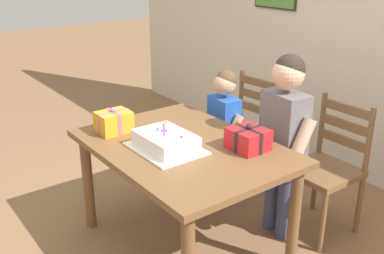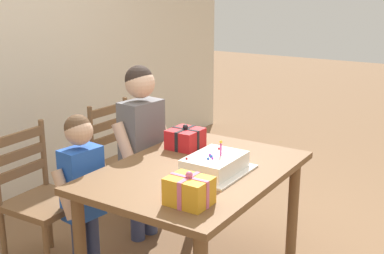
{
  "view_description": "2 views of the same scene",
  "coord_description": "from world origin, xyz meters",
  "px_view_note": "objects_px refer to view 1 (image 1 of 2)",
  "views": [
    {
      "loc": [
        2.03,
        -1.46,
        1.8
      ],
      "look_at": [
        0.05,
        0.03,
        0.85
      ],
      "focal_mm": 41.73,
      "sensor_mm": 36.0,
      "label": 1
    },
    {
      "loc": [
        -2.31,
        -1.46,
        1.75
      ],
      "look_at": [
        -0.01,
        0.02,
        0.98
      ],
      "focal_mm": 46.46,
      "sensor_mm": 36.0,
      "label": 2
    }
  ],
  "objects_px": {
    "birthday_cake": "(165,142)",
    "gift_box_red_large": "(248,139)",
    "chair_right": "(327,167)",
    "child_older": "(284,130)",
    "dining_table": "(183,159)",
    "gift_box_beside_cake": "(114,122)",
    "child_younger": "(224,123)",
    "chair_left": "(244,132)"
  },
  "relations": [
    {
      "from": "gift_box_red_large",
      "to": "chair_left",
      "type": "distance_m",
      "value": 1.0
    },
    {
      "from": "gift_box_red_large",
      "to": "child_younger",
      "type": "distance_m",
      "value": 0.72
    },
    {
      "from": "birthday_cake",
      "to": "chair_right",
      "type": "xyz_separation_m",
      "value": [
        0.41,
        1.03,
        -0.31
      ]
    },
    {
      "from": "chair_left",
      "to": "birthday_cake",
      "type": "bearing_deg",
      "value": -68.53
    },
    {
      "from": "dining_table",
      "to": "birthday_cake",
      "type": "distance_m",
      "value": 0.19
    },
    {
      "from": "gift_box_beside_cake",
      "to": "child_younger",
      "type": "xyz_separation_m",
      "value": [
        0.11,
        0.84,
        -0.17
      ]
    },
    {
      "from": "gift_box_beside_cake",
      "to": "birthday_cake",
      "type": "bearing_deg",
      "value": 14.28
    },
    {
      "from": "child_older",
      "to": "child_younger",
      "type": "distance_m",
      "value": 0.6
    },
    {
      "from": "gift_box_red_large",
      "to": "gift_box_beside_cake",
      "type": "relative_size",
      "value": 1.01
    },
    {
      "from": "chair_right",
      "to": "child_older",
      "type": "bearing_deg",
      "value": -116.75
    },
    {
      "from": "gift_box_beside_cake",
      "to": "chair_left",
      "type": "relative_size",
      "value": 0.23
    },
    {
      "from": "gift_box_red_large",
      "to": "gift_box_beside_cake",
      "type": "height_order",
      "value": "gift_box_beside_cake"
    },
    {
      "from": "gift_box_beside_cake",
      "to": "chair_left",
      "type": "height_order",
      "value": "chair_left"
    },
    {
      "from": "chair_right",
      "to": "child_younger",
      "type": "xyz_separation_m",
      "value": [
        -0.73,
        -0.29,
        0.16
      ]
    },
    {
      "from": "birthday_cake",
      "to": "chair_left",
      "type": "height_order",
      "value": "same"
    },
    {
      "from": "dining_table",
      "to": "gift_box_beside_cake",
      "type": "distance_m",
      "value": 0.52
    },
    {
      "from": "gift_box_beside_cake",
      "to": "child_older",
      "type": "height_order",
      "value": "child_older"
    },
    {
      "from": "gift_box_red_large",
      "to": "child_older",
      "type": "distance_m",
      "value": 0.34
    },
    {
      "from": "chair_left",
      "to": "child_older",
      "type": "distance_m",
      "value": 0.78
    },
    {
      "from": "gift_box_red_large",
      "to": "child_younger",
      "type": "bearing_deg",
      "value": 150.76
    },
    {
      "from": "child_older",
      "to": "gift_box_beside_cake",
      "type": "bearing_deg",
      "value": -129.44
    },
    {
      "from": "dining_table",
      "to": "birthday_cake",
      "type": "xyz_separation_m",
      "value": [
        -0.0,
        -0.13,
        0.15
      ]
    },
    {
      "from": "birthday_cake",
      "to": "child_younger",
      "type": "distance_m",
      "value": 0.81
    },
    {
      "from": "chair_left",
      "to": "chair_right",
      "type": "height_order",
      "value": "same"
    },
    {
      "from": "dining_table",
      "to": "gift_box_beside_cake",
      "type": "xyz_separation_m",
      "value": [
        -0.44,
        -0.24,
        0.17
      ]
    },
    {
      "from": "gift_box_red_large",
      "to": "child_older",
      "type": "bearing_deg",
      "value": 94.98
    },
    {
      "from": "dining_table",
      "to": "child_younger",
      "type": "bearing_deg",
      "value": 117.92
    },
    {
      "from": "child_younger",
      "to": "gift_box_beside_cake",
      "type": "bearing_deg",
      "value": -97.63
    },
    {
      "from": "birthday_cake",
      "to": "child_older",
      "type": "relative_size",
      "value": 0.35
    },
    {
      "from": "birthday_cake",
      "to": "gift_box_red_large",
      "type": "relative_size",
      "value": 2.03
    },
    {
      "from": "chair_left",
      "to": "child_younger",
      "type": "bearing_deg",
      "value": -73.97
    },
    {
      "from": "dining_table",
      "to": "chair_right",
      "type": "distance_m",
      "value": 1.0
    },
    {
      "from": "dining_table",
      "to": "chair_right",
      "type": "relative_size",
      "value": 1.43
    },
    {
      "from": "chair_right",
      "to": "child_younger",
      "type": "distance_m",
      "value": 0.8
    },
    {
      "from": "dining_table",
      "to": "chair_right",
      "type": "bearing_deg",
      "value": 65.75
    },
    {
      "from": "gift_box_beside_cake",
      "to": "chair_right",
      "type": "distance_m",
      "value": 1.45
    },
    {
      "from": "gift_box_beside_cake",
      "to": "child_older",
      "type": "xyz_separation_m",
      "value": [
        0.69,
        0.84,
        -0.04
      ]
    },
    {
      "from": "dining_table",
      "to": "child_younger",
      "type": "relative_size",
      "value": 1.27
    },
    {
      "from": "dining_table",
      "to": "birthday_cake",
      "type": "height_order",
      "value": "birthday_cake"
    },
    {
      "from": "dining_table",
      "to": "gift_box_beside_cake",
      "type": "relative_size",
      "value": 6.13
    },
    {
      "from": "gift_box_beside_cake",
      "to": "chair_left",
      "type": "xyz_separation_m",
      "value": [
        0.03,
        1.14,
        -0.33
      ]
    },
    {
      "from": "birthday_cake",
      "to": "gift_box_beside_cake",
      "type": "xyz_separation_m",
      "value": [
        -0.43,
        -0.11,
        0.02
      ]
    }
  ]
}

